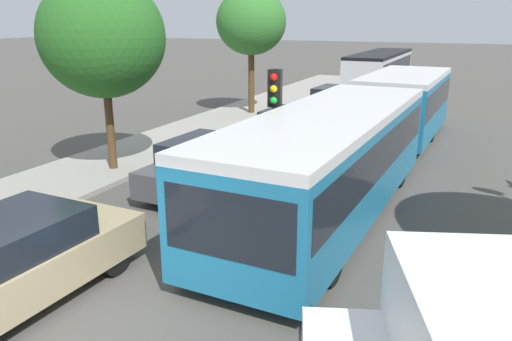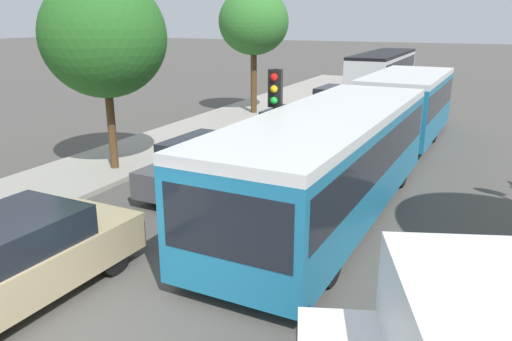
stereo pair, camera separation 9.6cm
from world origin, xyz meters
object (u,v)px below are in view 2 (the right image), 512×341
at_px(queued_car_black, 338,102).
at_px(tree_left_far, 254,22).
at_px(tree_left_mid, 104,37).
at_px(city_bus_rear, 383,68).
at_px(traffic_light, 275,107).
at_px(queued_car_red, 290,127).
at_px(queued_car_graphite, 206,164).
at_px(articulated_bus, 370,127).
at_px(queued_car_tan, 15,258).

relative_size(queued_car_black, tree_left_far, 0.73).
bearing_deg(tree_left_mid, city_bus_rear, 81.23).
relative_size(city_bus_rear, queued_car_black, 2.55).
relative_size(queued_car_black, traffic_light, 1.28).
height_order(queued_car_red, tree_left_far, tree_left_far).
xyz_separation_m(queued_car_graphite, tree_left_mid, (-3.45, 0.29, 3.31)).
height_order(queued_car_graphite, queued_car_black, queued_car_black).
height_order(articulated_bus, city_bus_rear, articulated_bus).
height_order(city_bus_rear, tree_left_mid, tree_left_mid).
relative_size(articulated_bus, tree_left_mid, 2.96).
height_order(queued_car_graphite, queued_car_red, queued_car_graphite).
distance_m(city_bus_rear, traffic_light, 23.72).
bearing_deg(traffic_light, queued_car_red, -172.32).
height_order(queued_car_tan, queued_car_red, queued_car_tan).
bearing_deg(city_bus_rear, queued_car_graphite, -179.79).
bearing_deg(queued_car_red, city_bus_rear, 2.62).
xyz_separation_m(city_bus_rear, queued_car_black, (0.23, -11.79, -0.62)).
xyz_separation_m(city_bus_rear, queued_car_graphite, (-0.12, -23.46, -0.63)).
bearing_deg(queued_car_tan, queued_car_graphite, 2.23).
distance_m(queued_car_red, queued_car_black, 5.87).
bearing_deg(queued_car_black, queued_car_red, -179.11).
xyz_separation_m(articulated_bus, traffic_light, (-1.63, -3.45, 1.03)).
xyz_separation_m(articulated_bus, tree_left_mid, (-7.16, -3.00, 2.58)).
bearing_deg(tree_left_mid, queued_car_graphite, -4.81).
relative_size(articulated_bus, tree_left_far, 2.90).
relative_size(queued_car_red, tree_left_far, 0.67).
distance_m(queued_car_black, tree_left_mid, 12.45).
bearing_deg(queued_car_black, traffic_light, -169.32).
height_order(articulated_bus, tree_left_far, tree_left_far).
height_order(articulated_bus, traffic_light, traffic_light).
distance_m(city_bus_rear, queued_car_red, 17.66).
distance_m(queued_car_tan, queued_car_red, 12.02).
relative_size(traffic_light, tree_left_far, 0.57).
bearing_deg(queued_car_graphite, articulated_bus, -46.08).
relative_size(city_bus_rear, queued_car_graphite, 2.57).
bearing_deg(queued_car_red, tree_left_mid, 148.83).
bearing_deg(queued_car_black, queued_car_graphite, -179.38).
bearing_deg(queued_car_red, tree_left_far, 40.17).
height_order(queued_car_red, tree_left_mid, tree_left_mid).
xyz_separation_m(queued_car_tan, queued_car_graphite, (0.01, 6.21, -0.02)).
xyz_separation_m(queued_car_tan, queued_car_black, (0.37, 17.89, -0.01)).
xyz_separation_m(articulated_bus, queued_car_red, (-3.51, 2.52, -0.78)).
xyz_separation_m(articulated_bus, queued_car_graphite, (-3.71, -3.29, -0.72)).
relative_size(city_bus_rear, traffic_light, 3.25).
bearing_deg(articulated_bus, queued_car_graphite, -46.26).
xyz_separation_m(traffic_light, tree_left_mid, (-5.54, 0.45, 1.55)).
distance_m(queued_car_tan, queued_car_black, 17.89).
xyz_separation_m(city_bus_rear, queued_car_tan, (-0.14, -29.67, -0.61)).
distance_m(articulated_bus, queued_car_graphite, 5.01).
xyz_separation_m(queued_car_red, tree_left_far, (-3.77, 4.86, 3.70)).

